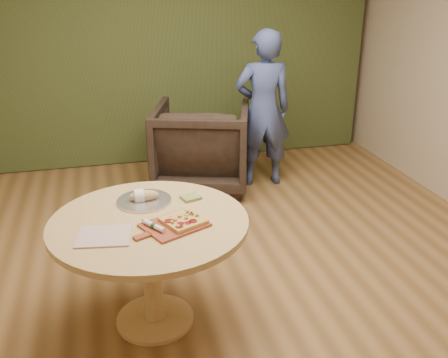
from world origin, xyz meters
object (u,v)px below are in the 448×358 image
Objects in this scene: serving_tray at (144,201)px; flatbread_pizza at (183,220)px; pedestal_table at (150,240)px; person_standing at (263,110)px; pizza_paddle at (173,226)px; cutlery_roll at (154,226)px; armchair at (202,142)px; bread_roll at (142,196)px.

flatbread_pizza is at bearing -62.73° from serving_tray.
pedestal_table is 0.30m from serving_tray.
pedestal_table is 2.52m from person_standing.
pizza_paddle is 1.62× the size of flatbread_pizza.
person_standing is (1.39, 2.22, 0.04)m from cutlery_roll.
serving_tray is (-0.13, 0.39, -0.00)m from pizza_paddle.
pizza_paddle is 1.33× the size of serving_tray.
serving_tray is 0.36× the size of armchair.
cutlery_roll is at bearing -169.58° from flatbread_pizza.
pedestal_table is at bearing 150.07° from flatbread_pizza.
bread_roll is (-0.03, 0.41, 0.01)m from cutlery_roll.
person_standing reaches higher than cutlery_roll.
flatbread_pizza is (0.06, 0.01, 0.02)m from pizza_paddle.
person_standing is (1.41, 1.81, 0.06)m from serving_tray.
serving_tray is 0.04m from bread_roll.
person_standing is (1.41, 2.08, 0.21)m from pedestal_table.
pizza_paddle is at bearing -167.88° from flatbread_pizza.
bread_roll is at bearing 60.09° from cutlery_roll.
pedestal_table is at bearing 87.89° from armchair.
pizza_paddle is 0.12m from cutlery_roll.
flatbread_pizza is at bearing -23.09° from cutlery_roll.
cutlery_roll is 0.41m from serving_tray.
pedestal_table is 4.16× the size of flatbread_pizza.
pizza_paddle is at bearing -43.94° from pedestal_table.
bread_roll reaches higher than pizza_paddle.
pizza_paddle is at bearing -71.51° from serving_tray.
flatbread_pizza is 1.64× the size of cutlery_roll.
flatbread_pizza reaches higher than pizza_paddle.
cutlery_roll is 0.11× the size of person_standing.
armchair is at bearing 67.50° from bread_roll.
pedestal_table is 2.57× the size of pizza_paddle.
armchair is at bearing 38.25° from cutlery_roll.
pizza_paddle is 2.55m from person_standing.
serving_tray is 2.06m from armchair.
pizza_paddle is at bearing -70.34° from bread_roll.
bread_roll is (-0.01, 0.26, 0.18)m from pedestal_table.
serving_tray is (-0.02, 0.41, -0.02)m from cutlery_roll.
flatbread_pizza is 2.36m from armchair.
flatbread_pizza is 0.42m from serving_tray.
pedestal_table is 3.41× the size of serving_tray.
bread_roll is 2.07m from armchair.
person_standing is at bearing 24.34° from cutlery_roll.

